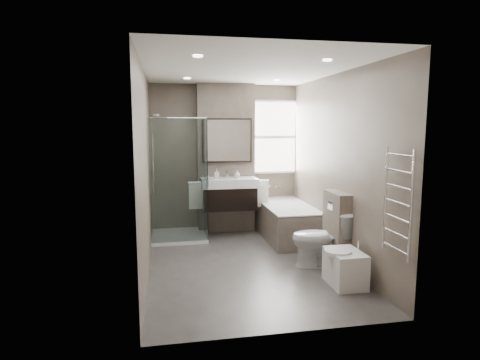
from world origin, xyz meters
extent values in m
cube|color=#464240|center=(0.00, 0.00, -0.03)|extent=(2.65, 3.85, 0.05)
cube|color=silver|center=(0.00, 0.00, 2.62)|extent=(2.65, 3.85, 0.05)
cube|color=#685D51|center=(0.00, 1.92, 1.30)|extent=(2.65, 0.05, 2.60)
cube|color=#685D51|center=(0.00, -1.92, 1.30)|extent=(2.65, 0.05, 2.60)
cube|color=#685D51|center=(-1.32, 0.00, 1.30)|extent=(0.05, 3.85, 2.60)
cube|color=#685D51|center=(1.32, 0.00, 1.30)|extent=(0.05, 3.85, 2.60)
cube|color=#63594E|center=(0.00, 1.77, 1.30)|extent=(1.00, 0.25, 2.60)
cube|color=black|center=(0.00, 1.42, 0.66)|extent=(0.90, 0.45, 0.38)
cube|color=white|center=(0.00, 1.42, 0.92)|extent=(0.95, 0.47, 0.15)
cylinder|color=silver|center=(0.00, 1.59, 1.06)|extent=(0.03, 0.03, 0.12)
cylinder|color=silver|center=(0.00, 1.53, 1.11)|extent=(0.02, 0.12, 0.02)
cube|color=black|center=(0.00, 1.62, 1.63)|extent=(0.86, 0.06, 0.76)
cube|color=white|center=(0.00, 1.58, 1.63)|extent=(0.80, 0.02, 0.70)
cube|color=silver|center=(-0.56, 1.40, 0.72)|extent=(0.24, 0.06, 0.44)
cube|color=silver|center=(0.56, 1.40, 0.72)|extent=(0.24, 0.06, 0.44)
cube|color=white|center=(-0.85, 1.45, 0.03)|extent=(0.90, 0.90, 0.06)
cube|color=white|center=(-0.85, 1.01, 1.03)|extent=(0.88, 0.01, 1.94)
cube|color=white|center=(-0.41, 1.45, 1.03)|extent=(0.01, 0.88, 1.94)
cylinder|color=silver|center=(-1.25, 1.45, 1.25)|extent=(0.02, 0.02, 1.00)
cube|color=#63594E|center=(0.93, 1.10, 0.28)|extent=(0.75, 1.60, 0.55)
cube|color=white|center=(0.93, 1.10, 0.56)|extent=(0.75, 1.60, 0.03)
cube|color=white|center=(0.93, 1.10, 0.49)|extent=(0.61, 1.42, 0.12)
cube|color=white|center=(0.90, 1.88, 1.67)|extent=(0.98, 0.04, 1.33)
cube|color=white|center=(0.90, 1.85, 1.67)|extent=(0.90, 0.01, 1.25)
cube|color=white|center=(0.90, 1.85, 1.68)|extent=(0.90, 0.01, 0.05)
imported|color=white|center=(0.97, -0.29, 0.38)|extent=(0.82, 0.57, 0.77)
cube|color=#63594E|center=(1.21, -0.25, 0.50)|extent=(0.18, 0.55, 1.00)
cube|color=silver|center=(1.11, -0.25, 0.82)|extent=(0.01, 0.16, 0.11)
cube|color=white|center=(1.02, -0.95, 0.21)|extent=(0.37, 0.52, 0.41)
cylinder|color=white|center=(0.92, -0.95, 0.41)|extent=(0.31, 0.31, 0.05)
cylinder|color=silver|center=(1.18, -0.95, 0.49)|extent=(0.02, 0.02, 0.10)
cylinder|color=silver|center=(1.25, -1.83, 1.12)|extent=(0.03, 0.03, 1.10)
cylinder|color=silver|center=(1.25, -1.37, 1.12)|extent=(0.03, 0.03, 1.10)
cube|color=silver|center=(1.25, -1.60, 1.12)|extent=(0.02, 0.46, 1.00)
imported|color=white|center=(-0.21, 1.41, 1.08)|extent=(0.07, 0.08, 0.17)
imported|color=white|center=(0.16, 1.51, 1.06)|extent=(0.10, 0.10, 0.12)
camera|label=1|loc=(-1.05, -5.22, 1.90)|focal=30.00mm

